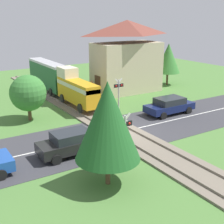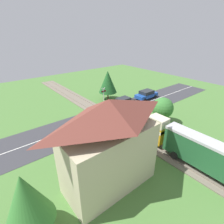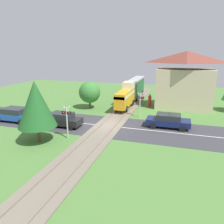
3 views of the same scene
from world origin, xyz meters
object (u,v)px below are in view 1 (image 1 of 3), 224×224
at_px(car_far_side, 169,105).
at_px(station_building, 127,58).
at_px(train, 58,80).
at_px(car_near_crossing, 71,142).
at_px(crossing_signal_east_approach, 119,91).
at_px(crossing_signal_west_approach, 125,132).
at_px(pedestrian_by_station, 92,90).

xyz_separation_m(car_far_side, station_building, (1.41, 8.39, 2.89)).
height_order(train, car_near_crossing, train).
height_order(train, car_far_side, train).
height_order(crossing_signal_east_approach, station_building, station_building).
relative_size(car_far_side, crossing_signal_west_approach, 1.45).
bearing_deg(train, station_building, -10.00).
height_order(crossing_signal_west_approach, pedestrian_by_station, crossing_signal_west_approach).
height_order(car_far_side, station_building, station_building).
xyz_separation_m(train, crossing_signal_east_approach, (2.46, -7.03, 0.03)).
xyz_separation_m(crossing_signal_east_approach, pedestrian_by_station, (0.40, 5.42, -1.11)).
distance_m(train, car_far_side, 11.35).
distance_m(train, crossing_signal_west_approach, 15.38).
height_order(car_near_crossing, car_far_side, car_near_crossing).
bearing_deg(pedestrian_by_station, crossing_signal_east_approach, -94.22).
distance_m(train, station_building, 7.56).
xyz_separation_m(train, station_building, (7.24, -1.28, 1.77)).
relative_size(train, crossing_signal_east_approach, 4.71).
xyz_separation_m(train, crossing_signal_west_approach, (-2.46, -15.18, 0.03)).
relative_size(station_building, pedestrian_by_station, 4.41).
relative_size(crossing_signal_east_approach, station_building, 0.39).
relative_size(car_near_crossing, crossing_signal_west_approach, 1.35).
xyz_separation_m(crossing_signal_west_approach, pedestrian_by_station, (5.33, 13.57, -1.11)).
relative_size(car_near_crossing, station_building, 0.52).
xyz_separation_m(car_near_crossing, crossing_signal_west_approach, (2.04, -2.63, 1.14)).
bearing_deg(car_far_side, crossing_signal_west_approach, -146.40).
bearing_deg(car_far_side, car_near_crossing, -164.43).
distance_m(train, crossing_signal_east_approach, 7.45).
bearing_deg(car_near_crossing, station_building, 43.83).
height_order(car_far_side, pedestrian_by_station, pedestrian_by_station).
bearing_deg(crossing_signal_west_approach, train, 80.78).
distance_m(car_far_side, crossing_signal_west_approach, 10.03).
bearing_deg(crossing_signal_east_approach, station_building, 50.33).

